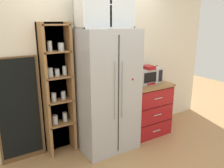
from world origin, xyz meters
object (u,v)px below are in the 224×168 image
object	(u,v)px
chalkboard_menu	(19,111)
coffee_maker	(147,74)
mug_cream	(134,82)
bottle_green	(145,76)
refrigerator	(106,91)
mug_red	(149,81)
microwave	(147,75)
bottle_clear	(157,74)

from	to	relation	value
chalkboard_menu	coffee_maker	bearing A→B (deg)	-7.29
chalkboard_menu	mug_cream	bearing A→B (deg)	-7.22
mug_cream	bottle_green	distance (m)	0.26
refrigerator	mug_red	distance (m)	0.84
microwave	bottle_clear	bearing A→B (deg)	9.57
refrigerator	chalkboard_menu	bearing A→B (deg)	165.74
microwave	mug_red	distance (m)	0.14
refrigerator	mug_red	bearing A→B (deg)	-1.34
microwave	mug_red	xyz separation A→B (m)	(-0.03, -0.11, -0.08)
bottle_clear	bottle_green	bearing A→B (deg)	-171.81
microwave	mug_red	size ratio (longest dim) A/B	3.67
mug_cream	refrigerator	bearing A→B (deg)	-172.07
refrigerator	microwave	bearing A→B (deg)	5.91
mug_cream	mug_red	size ratio (longest dim) A/B	0.95
chalkboard_menu	refrigerator	bearing A→B (deg)	-14.26
bottle_green	coffee_maker	bearing A→B (deg)	-90.00
coffee_maker	bottle_green	bearing A→B (deg)	90.00
refrigerator	microwave	world-z (taller)	refrigerator
coffee_maker	bottle_green	xyz separation A→B (m)	(0.00, 0.04, -0.03)
refrigerator	coffee_maker	distance (m)	0.85
mug_cream	mug_red	xyz separation A→B (m)	(0.25, -0.10, 0.00)
microwave	bottle_green	bearing A→B (deg)	175.59
refrigerator	chalkboard_menu	xyz separation A→B (m)	(-1.22, 0.31, -0.17)
coffee_maker	bottle_green	distance (m)	0.06
chalkboard_menu	mug_red	bearing A→B (deg)	-9.11
microwave	bottle_clear	xyz separation A→B (m)	(0.27, 0.05, -0.01)
mug_red	chalkboard_menu	world-z (taller)	chalkboard_menu
mug_red	bottle_clear	world-z (taller)	bottle_clear
mug_cream	coffee_maker	bearing A→B (deg)	-7.77
mug_red	coffee_maker	bearing A→B (deg)	91.47
coffee_maker	mug_cream	world-z (taller)	coffee_maker
refrigerator	microwave	distance (m)	0.88
bottle_green	refrigerator	bearing A→B (deg)	-173.72
coffee_maker	chalkboard_menu	bearing A→B (deg)	172.71
mug_red	chalkboard_menu	bearing A→B (deg)	170.89
bottle_green	chalkboard_menu	distance (m)	2.09
refrigerator	bottle_green	size ratio (longest dim) A/B	6.71
refrigerator	coffee_maker	xyz separation A→B (m)	(0.83, 0.05, 0.14)
mug_cream	bottle_clear	world-z (taller)	bottle_clear
bottle_clear	mug_red	bearing A→B (deg)	-152.67
coffee_maker	mug_cream	distance (m)	0.28
bottle_green	chalkboard_menu	size ratio (longest dim) A/B	0.18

